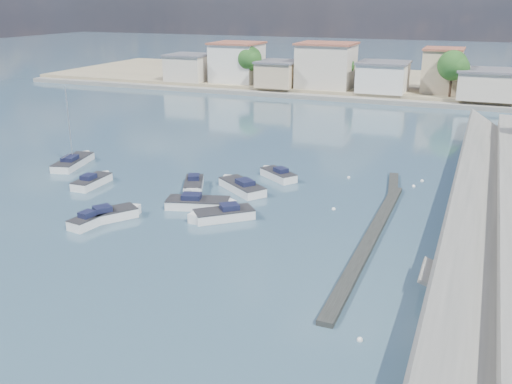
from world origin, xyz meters
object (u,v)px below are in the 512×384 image
(motorboat_a, at_px, (93,220))
(motorboat_b, at_px, (111,215))
(motorboat_d, at_px, (221,215))
(motorboat_g, at_px, (194,186))
(motorboat_h, at_px, (201,204))
(sailboat, at_px, (74,162))
(motorboat_e, at_px, (93,181))
(motorboat_c, at_px, (241,186))
(motorboat_f, at_px, (277,175))

(motorboat_a, height_order, motorboat_b, same)
(motorboat_d, height_order, motorboat_g, same)
(motorboat_h, xyz_separation_m, sailboat, (-19.34, 6.90, 0.03))
(motorboat_e, height_order, sailboat, sailboat)
(sailboat, bearing_deg, motorboat_d, -21.67)
(motorboat_a, relative_size, sailboat, 0.50)
(motorboat_a, relative_size, motorboat_h, 0.72)
(motorboat_b, xyz_separation_m, motorboat_h, (5.77, 5.22, 0.00))
(motorboat_d, bearing_deg, motorboat_g, 133.34)
(motorboat_c, height_order, motorboat_d, same)
(motorboat_a, height_order, motorboat_f, same)
(motorboat_c, xyz_separation_m, motorboat_f, (1.95, 4.95, -0.00))
(motorboat_d, distance_m, motorboat_f, 12.65)
(motorboat_f, xyz_separation_m, motorboat_h, (-3.22, -10.75, 0.00))
(motorboat_d, distance_m, motorboat_h, 3.37)
(motorboat_d, bearing_deg, motorboat_h, 145.84)
(motorboat_b, distance_m, sailboat, 18.20)
(motorboat_g, bearing_deg, sailboat, 170.87)
(motorboat_f, xyz_separation_m, sailboat, (-22.56, -3.85, 0.03))
(motorboat_b, relative_size, motorboat_c, 0.85)
(motorboat_e, bearing_deg, motorboat_c, 15.73)
(motorboat_f, height_order, motorboat_g, same)
(motorboat_f, bearing_deg, motorboat_h, -106.69)
(motorboat_d, distance_m, sailboat, 23.81)
(motorboat_g, bearing_deg, motorboat_b, -106.05)
(motorboat_a, bearing_deg, motorboat_e, 127.12)
(motorboat_e, height_order, motorboat_f, same)
(motorboat_b, relative_size, motorboat_h, 0.78)
(motorboat_e, xyz_separation_m, motorboat_f, (16.15, 8.95, -0.00))
(motorboat_a, distance_m, motorboat_e, 10.67)
(motorboat_d, distance_m, motorboat_g, 8.49)
(motorboat_c, xyz_separation_m, motorboat_h, (-1.27, -5.79, -0.00))
(motorboat_b, height_order, motorboat_c, same)
(motorboat_a, bearing_deg, motorboat_c, 58.21)
(motorboat_c, xyz_separation_m, motorboat_e, (-14.20, -4.00, -0.00))
(motorboat_b, distance_m, motorboat_f, 18.33)
(motorboat_a, relative_size, motorboat_d, 0.88)
(motorboat_h, bearing_deg, motorboat_f, 73.31)
(motorboat_g, height_order, sailboat, sailboat)
(sailboat, bearing_deg, motorboat_b, -41.78)
(motorboat_a, relative_size, motorboat_g, 0.91)
(motorboat_c, bearing_deg, motorboat_d, -78.82)
(motorboat_h, relative_size, sailboat, 0.69)
(motorboat_d, height_order, motorboat_f, same)
(motorboat_f, height_order, motorboat_h, same)
(motorboat_a, bearing_deg, motorboat_d, 27.50)
(motorboat_c, distance_m, motorboat_g, 4.56)
(motorboat_d, relative_size, motorboat_h, 0.81)
(motorboat_d, xyz_separation_m, sailboat, (-22.13, 8.79, 0.03))
(motorboat_f, bearing_deg, motorboat_g, -134.06)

